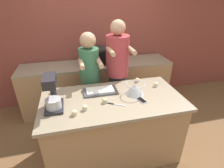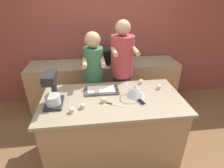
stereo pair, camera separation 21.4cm
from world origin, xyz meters
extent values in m
plane|color=brown|center=(0.00, 0.00, 0.00)|extent=(16.00, 16.00, 0.00)
cube|color=brown|center=(0.00, 1.60, 1.35)|extent=(10.00, 0.06, 2.70)
cube|color=#A87F56|center=(0.00, 0.00, 0.43)|extent=(1.70, 0.85, 0.86)
cube|color=gray|center=(0.00, 0.00, 0.88)|extent=(1.77, 0.90, 0.04)
cube|color=#A87F56|center=(0.00, 1.25, 0.43)|extent=(2.80, 0.60, 0.87)
cube|color=gray|center=(0.00, 1.25, 0.89)|extent=(2.80, 0.60, 0.04)
cylinder|color=#232328|center=(-0.20, 0.64, 0.42)|extent=(0.23, 0.23, 0.85)
cylinder|color=#38704C|center=(-0.20, 0.64, 1.11)|extent=(0.29, 0.29, 0.52)
sphere|color=tan|center=(-0.20, 0.64, 1.49)|extent=(0.23, 0.23, 0.23)
cylinder|color=tan|center=(-0.33, 0.47, 1.22)|extent=(0.06, 0.34, 0.06)
cylinder|color=tan|center=(-0.08, 0.47, 1.22)|extent=(0.06, 0.34, 0.06)
cylinder|color=#33384C|center=(0.23, 0.64, 0.46)|extent=(0.27, 0.27, 0.92)
cylinder|color=#A8383D|center=(0.23, 0.64, 1.23)|extent=(0.35, 0.35, 0.61)
sphere|color=tan|center=(0.23, 0.64, 1.64)|extent=(0.22, 0.22, 0.22)
cylinder|color=tan|center=(0.08, 0.47, 1.36)|extent=(0.06, 0.34, 0.06)
cylinder|color=tan|center=(0.38, 0.47, 1.36)|extent=(0.06, 0.34, 0.06)
cube|color=#232328|center=(-0.70, -0.04, 0.91)|extent=(0.20, 0.30, 0.03)
cylinder|color=#232328|center=(-0.70, 0.07, 1.06)|extent=(0.07, 0.07, 0.27)
cube|color=#232328|center=(-0.70, -0.06, 1.25)|extent=(0.13, 0.26, 0.10)
cylinder|color=#BCBCC1|center=(-0.70, -0.08, 0.98)|extent=(0.17, 0.17, 0.11)
cone|color=#BCBCC1|center=(0.30, 0.04, 0.97)|extent=(0.24, 0.24, 0.15)
torus|color=#BCBCC1|center=(0.30, 0.04, 1.04)|extent=(0.25, 0.25, 0.01)
cube|color=#4C4C51|center=(-0.13, 0.19, 0.91)|extent=(0.44, 0.23, 0.02)
cube|color=white|center=(-0.13, 0.19, 0.93)|extent=(0.36, 0.18, 0.02)
cube|color=black|center=(0.00, 1.25, 1.05)|extent=(0.50, 0.34, 0.29)
cube|color=black|center=(-0.04, 1.07, 1.05)|extent=(0.34, 0.01, 0.23)
cube|color=#2D2D2D|center=(0.18, 1.07, 1.05)|extent=(0.10, 0.01, 0.23)
cube|color=silver|center=(0.33, -0.13, 0.90)|extent=(0.11, 0.16, 0.01)
cube|color=black|center=(0.33, -0.13, 0.91)|extent=(0.10, 0.14, 0.00)
cube|color=#BCBCC1|center=(0.04, -0.17, 0.90)|extent=(0.13, 0.08, 0.01)
cube|color=black|center=(-0.05, -0.11, 0.90)|extent=(0.08, 0.05, 0.01)
cylinder|color=beige|center=(-0.74, 0.32, 0.91)|extent=(0.06, 0.06, 0.03)
ellipsoid|color=beige|center=(-0.74, 0.32, 0.94)|extent=(0.06, 0.06, 0.04)
cylinder|color=beige|center=(0.66, 0.17, 0.91)|extent=(0.06, 0.06, 0.03)
ellipsoid|color=beige|center=(0.66, 0.17, 0.94)|extent=(0.06, 0.06, 0.04)
cylinder|color=beige|center=(0.46, 0.36, 0.91)|extent=(0.06, 0.06, 0.03)
ellipsoid|color=beige|center=(0.46, 0.36, 0.94)|extent=(0.06, 0.06, 0.04)
cylinder|color=beige|center=(-0.48, -0.23, 0.91)|extent=(0.06, 0.06, 0.03)
ellipsoid|color=beige|center=(-0.48, -0.23, 0.94)|extent=(0.06, 0.06, 0.04)
cylinder|color=beige|center=(-0.36, -0.16, 0.91)|extent=(0.06, 0.06, 0.03)
ellipsoid|color=beige|center=(-0.36, -0.16, 0.94)|extent=(0.06, 0.06, 0.04)
cylinder|color=beige|center=(-0.12, -0.07, 0.91)|extent=(0.06, 0.06, 0.03)
ellipsoid|color=beige|center=(-0.12, -0.07, 0.94)|extent=(0.06, 0.06, 0.04)
camera|label=1|loc=(-0.44, -1.80, 2.06)|focal=28.00mm
camera|label=2|loc=(-0.23, -1.84, 2.06)|focal=28.00mm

